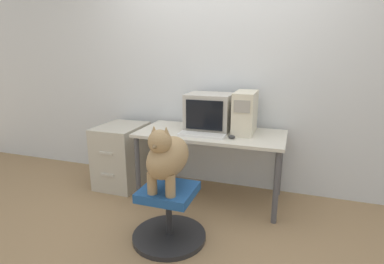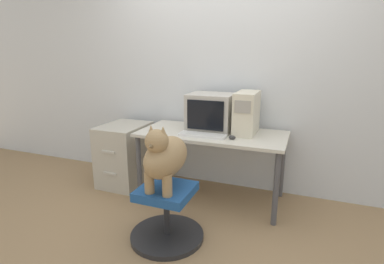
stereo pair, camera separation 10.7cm
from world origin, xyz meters
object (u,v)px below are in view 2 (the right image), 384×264
object	(u,v)px
pc_tower	(247,113)
keyboard	(202,135)
dog	(165,156)
filing_cabinet	(125,154)
crt_monitor	(211,112)
office_chair	(167,216)

from	to	relation	value
pc_tower	keyboard	xyz separation A→B (m)	(-0.36, -0.27, -0.19)
dog	filing_cabinet	bearing A→B (deg)	138.37
keyboard	filing_cabinet	bearing A→B (deg)	170.02
crt_monitor	filing_cabinet	size ratio (longest dim) A/B	0.65
crt_monitor	filing_cabinet	bearing A→B (deg)	-173.29
pc_tower	dog	xyz separation A→B (m)	(-0.43, -0.92, -0.20)
crt_monitor	dog	world-z (taller)	crt_monitor
keyboard	dog	distance (m)	0.65
dog	filing_cabinet	distance (m)	1.29
office_chair	pc_tower	bearing A→B (deg)	64.54
keyboard	office_chair	world-z (taller)	keyboard
crt_monitor	filing_cabinet	distance (m)	1.14
keyboard	office_chair	size ratio (longest dim) A/B	0.75
filing_cabinet	keyboard	bearing A→B (deg)	-9.98
pc_tower	office_chair	size ratio (longest dim) A/B	0.70
office_chair	dog	distance (m)	0.51
keyboard	filing_cabinet	world-z (taller)	keyboard
pc_tower	filing_cabinet	size ratio (longest dim) A/B	0.60
crt_monitor	pc_tower	bearing A→B (deg)	-3.22
dog	pc_tower	bearing A→B (deg)	64.70
pc_tower	dog	size ratio (longest dim) A/B	0.78
office_chair	dog	size ratio (longest dim) A/B	1.12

